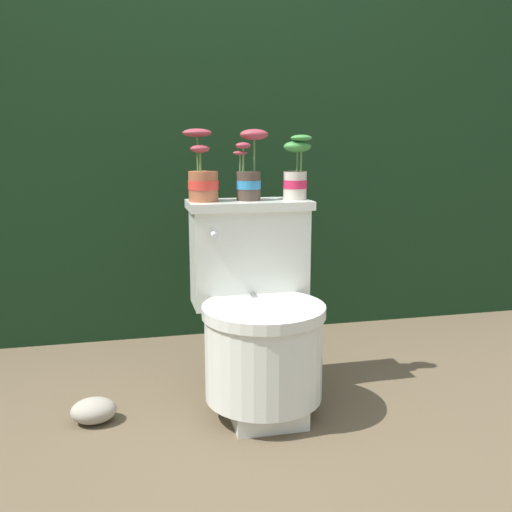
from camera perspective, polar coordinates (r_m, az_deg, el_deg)
The scene contains 7 objects.
ground_plane at distance 1.94m, azimuth -0.58°, elevation -16.21°, with size 12.00×12.00×0.00m, color brown.
hedge_backdrop at distance 2.96m, azimuth -5.97°, elevation 11.33°, with size 3.35×0.74×1.79m.
toilet at distance 1.93m, azimuth 0.24°, elevation -6.25°, with size 0.43×0.52×0.70m.
potted_plant_left at distance 1.97m, azimuth -5.37°, elevation 7.80°, with size 0.12×0.10×0.24m.
potted_plant_midleft at distance 1.99m, azimuth -0.68°, elevation 8.30°, with size 0.13×0.09×0.24m.
potted_plant_middle at distance 2.02m, azimuth 4.01°, elevation 8.24°, with size 0.10×0.08×0.22m.
garden_stone at distance 1.99m, azimuth -15.92°, elevation -14.64°, with size 0.15×0.12×0.08m.
Camera 1 is at (-0.37, -1.67, 0.90)m, focal length 40.00 mm.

